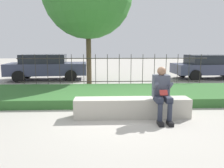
{
  "coord_description": "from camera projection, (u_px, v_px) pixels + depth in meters",
  "views": [
    {
      "loc": [
        -0.44,
        -5.27,
        1.74
      ],
      "look_at": [
        -0.16,
        1.37,
        0.61
      ],
      "focal_mm": 35.0,
      "sensor_mm": 36.0,
      "label": 1
    }
  ],
  "objects": [
    {
      "name": "car_parked_right",
      "position": [
        210.0,
        66.0,
        12.04
      ],
      "size": [
        4.16,
        1.98,
        1.32
      ],
      "rotation": [
        0.0,
        0.0,
        0.04
      ],
      "color": "#383D56",
      "rests_on": "ground_plane"
    },
    {
      "name": "stone_bench",
      "position": [
        132.0,
        109.0,
        5.48
      ],
      "size": [
        2.88,
        0.48,
        0.48
      ],
      "color": "#B7B2A3",
      "rests_on": "ground_plane"
    },
    {
      "name": "grass_berm",
      "position": [
        116.0,
        94.0,
        7.54
      ],
      "size": [
        10.04,
        2.78,
        0.27
      ],
      "color": "#33662D",
      "rests_on": "ground_plane"
    },
    {
      "name": "person_seated_reader",
      "position": [
        162.0,
        91.0,
        5.15
      ],
      "size": [
        0.42,
        0.73,
        1.28
      ],
      "color": "black",
      "rests_on": "ground_plane"
    },
    {
      "name": "car_parked_left",
      "position": [
        47.0,
        66.0,
        11.69
      ],
      "size": [
        4.25,
        2.19,
        1.36
      ],
      "rotation": [
        0.0,
        0.0,
        0.08
      ],
      "color": "#383D56",
      "rests_on": "ground_plane"
    },
    {
      "name": "ground_plane",
      "position": [
        121.0,
        117.0,
        5.5
      ],
      "size": [
        60.0,
        60.0,
        0.0
      ],
      "primitive_type": "plane",
      "color": "#A8A399"
    },
    {
      "name": "iron_fence",
      "position": [
        113.0,
        71.0,
        9.27
      ],
      "size": [
        8.04,
        0.03,
        1.45
      ],
      "color": "#332D28",
      "rests_on": "ground_plane"
    }
  ]
}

